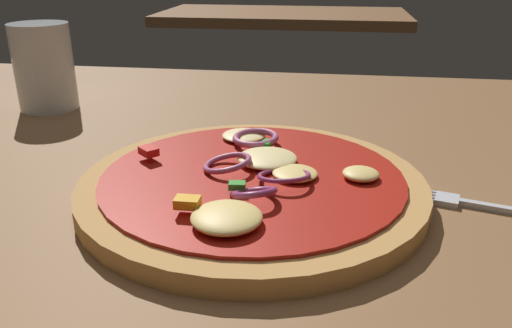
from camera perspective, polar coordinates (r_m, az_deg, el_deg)
dining_table at (r=0.41m, az=-4.32°, el=-7.61°), size 1.36×1.02×0.03m
pizza at (r=0.42m, az=-0.36°, el=-2.26°), size 0.28×0.28×0.03m
fork at (r=0.44m, az=25.30°, el=-4.51°), size 0.17×0.06×0.01m
beer_glass at (r=0.71m, az=-22.44°, el=9.38°), size 0.07×0.07×0.11m
background_table at (r=1.84m, az=3.07°, el=16.08°), size 0.84×0.44×0.03m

